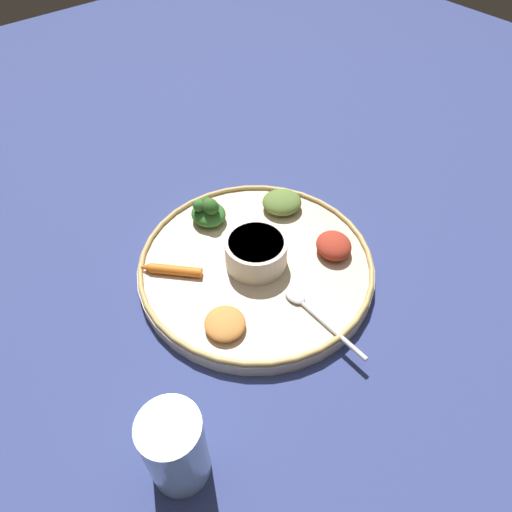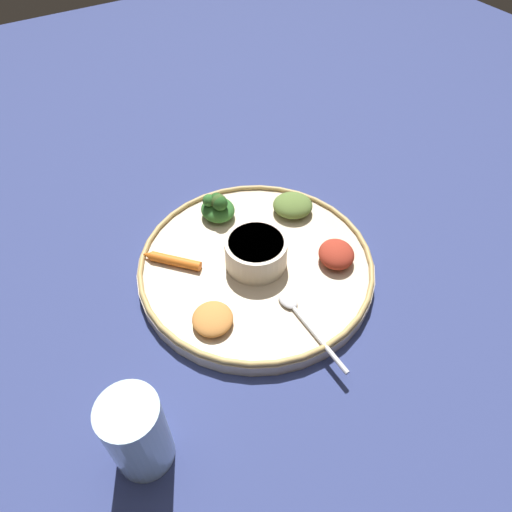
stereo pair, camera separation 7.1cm
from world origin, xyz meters
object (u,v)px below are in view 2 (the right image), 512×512
object	(u,v)px
center_bowl	(256,251)
spoon	(302,316)
carrot_near_spoon	(172,260)
greens_pile	(217,207)
drinking_glass	(139,437)

from	to	relation	value
center_bowl	spoon	xyz separation A→B (m)	(-0.12, -0.00, -0.02)
carrot_near_spoon	spoon	bearing A→B (deg)	-148.96
greens_pile	spoon	bearing A→B (deg)	-179.36
center_bowl	greens_pile	world-z (taller)	greens_pile
center_bowl	spoon	world-z (taller)	center_bowl
spoon	greens_pile	world-z (taller)	greens_pile
drinking_glass	greens_pile	bearing A→B (deg)	-40.84
drinking_glass	center_bowl	bearing A→B (deg)	-56.00
spoon	drinking_glass	distance (m)	0.26
carrot_near_spoon	greens_pile	bearing A→B (deg)	-62.75
carrot_near_spoon	drinking_glass	world-z (taller)	drinking_glass
center_bowl	greens_pile	xyz separation A→B (m)	(0.12, 0.00, -0.00)
center_bowl	spoon	distance (m)	0.12
greens_pile	drinking_glass	xyz separation A→B (m)	(-0.29, 0.25, 0.01)
carrot_near_spoon	drinking_glass	distance (m)	0.28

